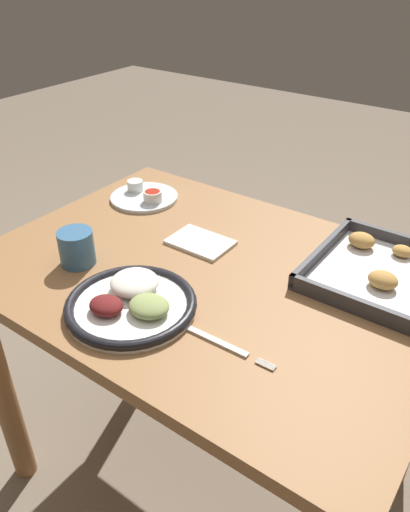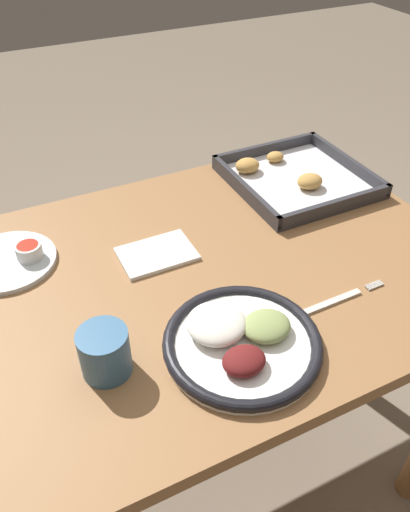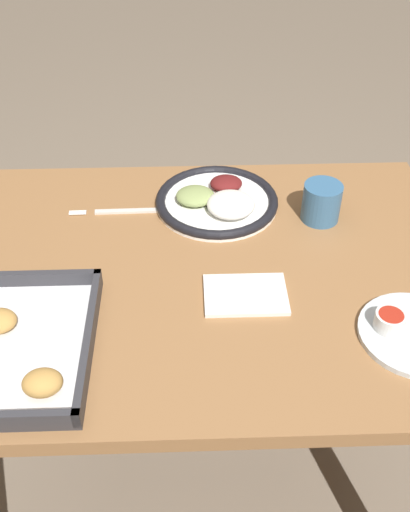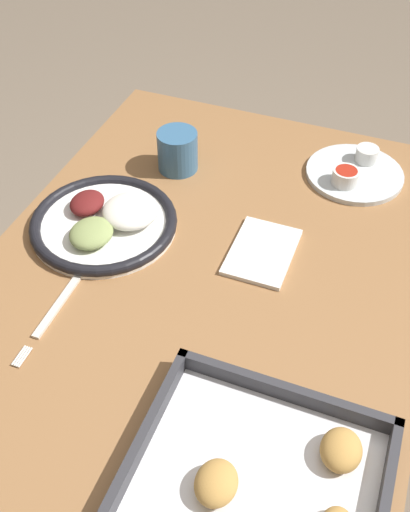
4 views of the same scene
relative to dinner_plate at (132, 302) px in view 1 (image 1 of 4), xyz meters
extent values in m
plane|color=#7A6B59|center=(0.05, 0.20, -0.73)|extent=(8.00, 8.00, 0.00)
cube|color=olive|center=(0.05, 0.20, -0.03)|extent=(0.98, 0.71, 0.03)
cylinder|color=olive|center=(-0.40, -0.11, -0.39)|extent=(0.06, 0.06, 0.69)
cylinder|color=olive|center=(-0.40, 0.50, -0.39)|extent=(0.06, 0.06, 0.69)
cylinder|color=white|center=(0.00, 0.00, -0.01)|extent=(0.25, 0.25, 0.01)
torus|color=black|center=(0.00, 0.00, 0.00)|extent=(0.25, 0.25, 0.02)
ellipsoid|color=white|center=(-0.02, 0.04, 0.02)|extent=(0.10, 0.10, 0.03)
ellipsoid|color=maroon|center=(-0.02, -0.05, 0.01)|extent=(0.07, 0.06, 0.03)
ellipsoid|color=#8C9E5B|center=(0.05, 0.00, 0.01)|extent=(0.08, 0.07, 0.03)
cube|color=silver|center=(0.17, 0.02, -0.01)|extent=(0.17, 0.01, 0.00)
cylinder|color=silver|center=(0.29, 0.01, -0.01)|extent=(0.04, 0.00, 0.00)
cylinder|color=silver|center=(0.29, 0.02, -0.01)|extent=(0.04, 0.00, 0.00)
cylinder|color=silver|center=(0.29, 0.02, -0.01)|extent=(0.04, 0.00, 0.00)
cylinder|color=silver|center=(0.29, 0.02, -0.01)|extent=(0.04, 0.00, 0.00)
cylinder|color=silver|center=(-0.30, 0.37, -0.01)|extent=(0.18, 0.18, 0.01)
cylinder|color=silver|center=(-0.26, 0.36, 0.01)|extent=(0.05, 0.05, 0.03)
cylinder|color=#B22819|center=(-0.26, 0.36, 0.02)|extent=(0.04, 0.04, 0.01)
cylinder|color=silver|center=(-0.34, 0.39, 0.01)|extent=(0.04, 0.04, 0.03)
cylinder|color=#593319|center=(-0.34, 0.39, 0.02)|extent=(0.04, 0.04, 0.01)
cube|color=#333338|center=(0.37, 0.38, -0.01)|extent=(0.30, 0.30, 0.01)
cube|color=silver|center=(0.37, 0.38, -0.01)|extent=(0.28, 0.28, 0.00)
cube|color=#333338|center=(0.37, 0.24, 0.01)|extent=(0.30, 0.01, 0.03)
cube|color=#333338|center=(0.37, 0.53, 0.01)|extent=(0.30, 0.01, 0.03)
cube|color=#333338|center=(0.22, 0.38, 0.01)|extent=(0.01, 0.30, 0.03)
ellipsoid|color=#C18E47|center=(0.28, 0.47, 0.01)|extent=(0.06, 0.05, 0.03)
ellipsoid|color=#C18E47|center=(0.37, 0.48, 0.01)|extent=(0.04, 0.04, 0.02)
ellipsoid|color=#C18E47|center=(0.37, 0.34, 0.01)|extent=(0.06, 0.05, 0.03)
cylinder|color=#38668E|center=(-0.20, 0.05, 0.03)|extent=(0.08, 0.08, 0.08)
cube|color=white|center=(-0.04, 0.27, -0.01)|extent=(0.14, 0.10, 0.01)
camera|label=1|loc=(0.56, -0.53, 0.59)|focal=35.00mm
camera|label=2|loc=(-0.28, -0.45, 0.60)|focal=35.00mm
camera|label=3|loc=(0.06, 1.02, 0.71)|focal=42.00mm
camera|label=4|loc=(0.66, 0.44, 0.69)|focal=42.00mm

